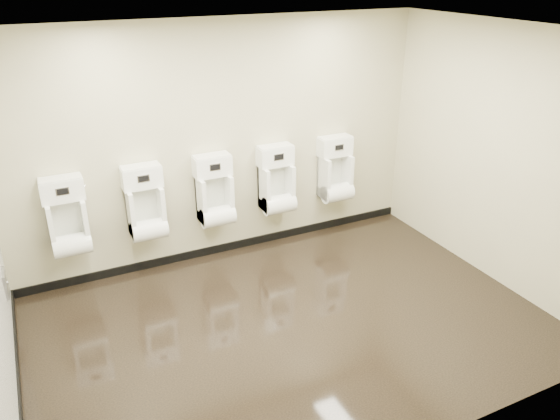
# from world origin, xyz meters

# --- Properties ---
(ground) EXTENTS (5.00, 3.50, 0.00)m
(ground) POSITION_xyz_m (0.00, 0.00, 0.00)
(ground) COLOR black
(ground) RESTS_ON ground
(ceiling) EXTENTS (5.00, 3.50, 0.00)m
(ceiling) POSITION_xyz_m (0.00, 0.00, 2.80)
(ceiling) COLOR white
(back_wall) EXTENTS (5.00, 0.02, 2.80)m
(back_wall) POSITION_xyz_m (0.00, 1.75, 1.40)
(back_wall) COLOR #BAB58D
(back_wall) RESTS_ON ground
(front_wall) EXTENTS (5.00, 0.02, 2.80)m
(front_wall) POSITION_xyz_m (0.00, -1.75, 1.40)
(front_wall) COLOR #BAB58D
(front_wall) RESTS_ON ground
(right_wall) EXTENTS (0.02, 3.50, 2.80)m
(right_wall) POSITION_xyz_m (2.50, 0.00, 1.40)
(right_wall) COLOR #BAB58D
(right_wall) RESTS_ON ground
(skirting_back) EXTENTS (5.00, 0.02, 0.10)m
(skirting_back) POSITION_xyz_m (0.00, 1.74, 0.05)
(skirting_back) COLOR black
(skirting_back) RESTS_ON ground
(skirting_left) EXTENTS (0.02, 3.50, 0.10)m
(skirting_left) POSITION_xyz_m (-2.49, 0.00, 0.05)
(skirting_left) COLOR black
(skirting_left) RESTS_ON ground
(access_panel) EXTENTS (0.04, 0.25, 0.25)m
(access_panel) POSITION_xyz_m (-2.48, 1.20, 0.50)
(access_panel) COLOR #9E9EA3
(access_panel) RESTS_ON left_wall
(urinal_0) EXTENTS (0.44, 0.33, 0.83)m
(urinal_0) POSITION_xyz_m (-1.81, 1.60, 0.83)
(urinal_0) COLOR white
(urinal_0) RESTS_ON back_wall
(urinal_1) EXTENTS (0.44, 0.33, 0.83)m
(urinal_1) POSITION_xyz_m (-0.99, 1.60, 0.83)
(urinal_1) COLOR white
(urinal_1) RESTS_ON back_wall
(urinal_2) EXTENTS (0.44, 0.33, 0.83)m
(urinal_2) POSITION_xyz_m (-0.18, 1.60, 0.83)
(urinal_2) COLOR white
(urinal_2) RESTS_ON back_wall
(urinal_3) EXTENTS (0.44, 0.33, 0.83)m
(urinal_3) POSITION_xyz_m (0.62, 1.60, 0.83)
(urinal_3) COLOR white
(urinal_3) RESTS_ON back_wall
(urinal_4) EXTENTS (0.44, 0.33, 0.83)m
(urinal_4) POSITION_xyz_m (1.45, 1.60, 0.83)
(urinal_4) COLOR white
(urinal_4) RESTS_ON back_wall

